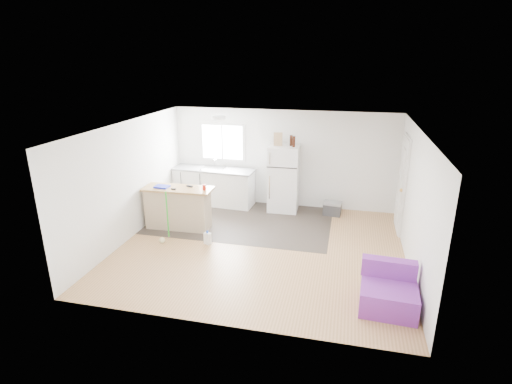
% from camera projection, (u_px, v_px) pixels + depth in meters
% --- Properties ---
extents(room, '(5.51, 5.01, 2.41)m').
position_uv_depth(room, '(261.00, 190.00, 7.55)').
color(room, '#A67445').
rests_on(room, ground).
extents(vinyl_zone, '(4.05, 2.50, 0.00)m').
position_uv_depth(vinyl_zone, '(242.00, 220.00, 9.24)').
color(vinyl_zone, '#362F28').
rests_on(vinyl_zone, floor).
extents(window, '(1.18, 0.06, 0.98)m').
position_uv_depth(window, '(222.00, 142.00, 10.06)').
color(window, white).
rests_on(window, back_wall).
extents(interior_door, '(0.11, 0.92, 2.10)m').
position_uv_depth(interior_door, '(402.00, 185.00, 8.45)').
color(interior_door, white).
rests_on(interior_door, right_wall).
extents(ceiling_fixture, '(0.30, 0.30, 0.07)m').
position_uv_depth(ceiling_fixture, '(219.00, 117.00, 8.54)').
color(ceiling_fixture, white).
rests_on(ceiling_fixture, ceiling).
extents(kitchen_cabinets, '(2.12, 0.78, 1.21)m').
position_uv_depth(kitchen_cabinets, '(214.00, 186.00, 10.16)').
color(kitchen_cabinets, white).
rests_on(kitchen_cabinets, floor).
extents(peninsula, '(1.52, 0.62, 0.92)m').
position_uv_depth(peninsula, '(178.00, 208.00, 8.72)').
color(peninsula, tan).
rests_on(peninsula, floor).
extents(refrigerator, '(0.73, 0.70, 1.61)m').
position_uv_depth(refrigerator, '(284.00, 178.00, 9.64)').
color(refrigerator, white).
rests_on(refrigerator, floor).
extents(cooler, '(0.46, 0.34, 0.33)m').
position_uv_depth(cooler, '(332.00, 208.00, 9.51)').
color(cooler, '#313133').
rests_on(cooler, floor).
extents(purple_seat, '(0.86, 0.82, 0.67)m').
position_uv_depth(purple_seat, '(388.00, 292.00, 5.98)').
color(purple_seat, purple).
rests_on(purple_seat, floor).
extents(cleaner_jug, '(0.16, 0.14, 0.29)m').
position_uv_depth(cleaner_jug, '(208.00, 238.00, 8.04)').
color(cleaner_jug, white).
rests_on(cleaner_jug, floor).
extents(mop, '(0.25, 0.31, 1.13)m').
position_uv_depth(mop, '(164.00, 232.00, 8.09)').
color(mop, green).
rests_on(mop, floor).
extents(red_cup, '(0.08, 0.08, 0.12)m').
position_uv_depth(red_cup, '(204.00, 187.00, 8.42)').
color(red_cup, red).
rests_on(red_cup, peninsula).
extents(blue_tray, '(0.31, 0.23, 0.04)m').
position_uv_depth(blue_tray, '(162.00, 187.00, 8.59)').
color(blue_tray, '#151FC5').
rests_on(blue_tray, peninsula).
extents(tool_a, '(0.15, 0.09, 0.03)m').
position_uv_depth(tool_a, '(190.00, 186.00, 8.63)').
color(tool_a, black).
rests_on(tool_a, peninsula).
extents(tool_b, '(0.10, 0.05, 0.03)m').
position_uv_depth(tool_b, '(174.00, 189.00, 8.45)').
color(tool_b, black).
rests_on(tool_b, peninsula).
extents(cardboard_box, '(0.21, 0.12, 0.30)m').
position_uv_depth(cardboard_box, '(278.00, 139.00, 9.34)').
color(cardboard_box, tan).
rests_on(cardboard_box, refrigerator).
extents(bottle_left, '(0.09, 0.09, 0.25)m').
position_uv_depth(bottle_left, '(294.00, 142.00, 9.19)').
color(bottle_left, '#321309').
rests_on(bottle_left, refrigerator).
extents(bottle_right, '(0.07, 0.07, 0.25)m').
position_uv_depth(bottle_right, '(291.00, 140.00, 9.32)').
color(bottle_right, '#321309').
rests_on(bottle_right, refrigerator).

